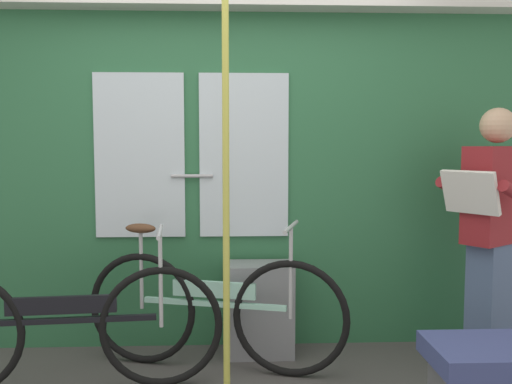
{
  "coord_description": "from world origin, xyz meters",
  "views": [
    {
      "loc": [
        0.07,
        -2.67,
        1.4
      ],
      "look_at": [
        0.21,
        0.77,
        1.1
      ],
      "focal_mm": 39.74,
      "sensor_mm": 36.0,
      "label": 1
    }
  ],
  "objects_px": {
    "bicycle_near_door": "(213,310)",
    "trash_bin_by_wall": "(260,309)",
    "passenger_reading_newspaper": "(493,232)",
    "handrail_pole": "(226,195)",
    "bicycle_leaning_behind": "(60,327)"
  },
  "relations": [
    {
      "from": "bicycle_near_door",
      "to": "bicycle_leaning_behind",
      "type": "bearing_deg",
      "value": -146.19
    },
    {
      "from": "bicycle_near_door",
      "to": "trash_bin_by_wall",
      "type": "relative_size",
      "value": 2.65
    },
    {
      "from": "bicycle_leaning_behind",
      "to": "handrail_pole",
      "type": "relative_size",
      "value": 0.79
    },
    {
      "from": "trash_bin_by_wall",
      "to": "bicycle_leaning_behind",
      "type": "bearing_deg",
      "value": -155.28
    },
    {
      "from": "handrail_pole",
      "to": "bicycle_leaning_behind",
      "type": "bearing_deg",
      "value": 167.58
    },
    {
      "from": "bicycle_near_door",
      "to": "handrail_pole",
      "type": "height_order",
      "value": "handrail_pole"
    },
    {
      "from": "bicycle_near_door",
      "to": "handrail_pole",
      "type": "bearing_deg",
      "value": -64.49
    },
    {
      "from": "bicycle_leaning_behind",
      "to": "passenger_reading_newspaper",
      "type": "bearing_deg",
      "value": 0.55
    },
    {
      "from": "bicycle_near_door",
      "to": "trash_bin_by_wall",
      "type": "bearing_deg",
      "value": 53.66
    },
    {
      "from": "trash_bin_by_wall",
      "to": "handrail_pole",
      "type": "xyz_separation_m",
      "value": [
        -0.22,
        -0.73,
        0.83
      ]
    },
    {
      "from": "passenger_reading_newspaper",
      "to": "handrail_pole",
      "type": "xyz_separation_m",
      "value": [
        -1.64,
        -0.46,
        0.28
      ]
    },
    {
      "from": "passenger_reading_newspaper",
      "to": "handrail_pole",
      "type": "bearing_deg",
      "value": -19.69
    },
    {
      "from": "bicycle_near_door",
      "to": "passenger_reading_newspaper",
      "type": "bearing_deg",
      "value": 14.03
    },
    {
      "from": "passenger_reading_newspaper",
      "to": "bicycle_leaning_behind",
      "type": "bearing_deg",
      "value": -29.68
    },
    {
      "from": "passenger_reading_newspaper",
      "to": "trash_bin_by_wall",
      "type": "height_order",
      "value": "passenger_reading_newspaper"
    }
  ]
}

